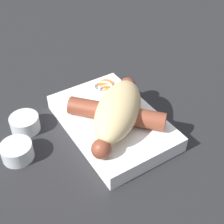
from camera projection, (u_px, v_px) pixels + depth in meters
name	position (u px, v px, depth m)	size (l,w,h in m)	color
ground_plane	(112.00, 128.00, 0.61)	(3.00, 3.00, 0.00)	#232326
food_tray	(112.00, 122.00, 0.60)	(0.24, 0.16, 0.03)	white
bread_roll	(120.00, 109.00, 0.56)	(0.17, 0.17, 0.06)	#DBBC84
sausage	(116.00, 114.00, 0.57)	(0.16, 0.17, 0.03)	brown
pickled_veggies	(105.00, 88.00, 0.65)	(0.07, 0.06, 0.01)	orange
condiment_cup_near	(25.00, 124.00, 0.60)	(0.06, 0.06, 0.03)	silver
condiment_cup_far	(17.00, 152.00, 0.54)	(0.06, 0.06, 0.03)	silver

